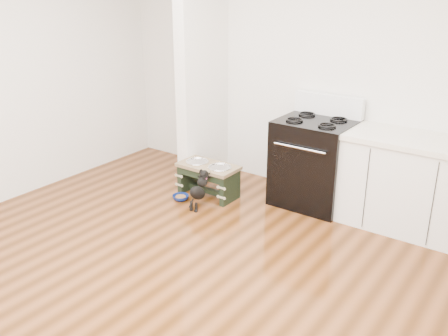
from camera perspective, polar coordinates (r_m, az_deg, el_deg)
ground at (r=4.07m, az=-7.44°, el=-13.52°), size 5.00×5.00×0.00m
room_shell at (r=3.42m, az=-8.71°, el=9.44°), size 5.00×5.00×5.00m
partition_wall at (r=5.79m, az=-2.47°, el=11.62°), size 0.15×0.80×2.70m
oven_range at (r=5.34m, az=10.24°, el=0.78°), size 0.76×0.69×1.14m
cabinet_run at (r=5.06m, az=20.32°, el=-1.70°), size 1.24×0.64×0.91m
dog_feeder at (r=5.50m, az=-1.83°, el=-0.67°), size 0.67×0.36×0.38m
puppy at (r=5.23m, az=-2.83°, el=-2.34°), size 0.12×0.34×0.41m
floor_bowl at (r=5.50m, az=-4.98°, el=-3.39°), size 0.22×0.22×0.06m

